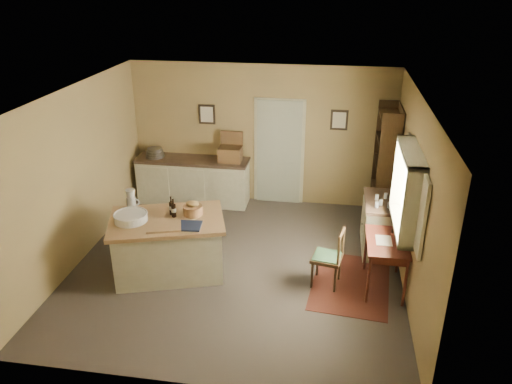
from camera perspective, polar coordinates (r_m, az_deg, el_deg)
ground at (r=7.93m, az=-2.11°, el=-8.36°), size 5.00×5.00×0.00m
wall_back at (r=9.60m, az=0.61°, el=6.51°), size 5.00×0.10×2.70m
wall_front at (r=5.16m, az=-7.70°, el=-10.37°), size 5.00×0.10×2.70m
wall_left at (r=8.13m, az=-19.85°, el=1.69°), size 0.10×5.00×2.70m
wall_right at (r=7.26m, az=17.47°, el=-0.63°), size 0.10×5.00×2.70m
ceiling at (r=6.87m, az=-2.46°, el=11.01°), size 5.00×5.00×0.00m
door at (r=9.62m, az=2.65°, el=4.67°), size 0.97×0.06×2.11m
framed_prints at (r=9.45m, az=1.82°, el=8.55°), size 2.82×0.02×0.38m
window at (r=6.99m, az=17.25°, el=0.22°), size 0.25×1.99×1.12m
work_island at (r=7.64m, az=-10.03°, el=-5.89°), size 1.90×1.52×1.20m
sideboard at (r=9.89m, az=-7.11°, el=1.49°), size 2.18×0.62×1.18m
rug at (r=7.63m, az=10.77°, el=-10.21°), size 1.25×1.70×0.01m
writing_desk at (r=7.32m, az=14.70°, el=-6.06°), size 0.57×0.93×0.82m
desk_chair at (r=7.33m, az=8.10°, el=-7.44°), size 0.49×0.49×0.89m
right_cabinet at (r=8.36m, az=13.98°, el=-3.66°), size 0.55×0.99×0.99m
shelving_unit at (r=9.19m, az=14.84°, el=2.95°), size 0.36×0.96×2.13m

